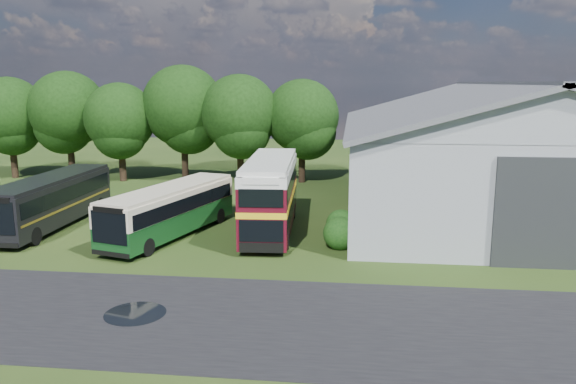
# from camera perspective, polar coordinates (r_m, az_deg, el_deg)

# --- Properties ---
(ground) EXTENTS (120.00, 120.00, 0.00)m
(ground) POSITION_cam_1_polar(r_m,az_deg,el_deg) (23.48, -9.07, -9.42)
(ground) COLOR #1C3310
(ground) RESTS_ON ground
(asphalt_road) EXTENTS (60.00, 8.00, 0.02)m
(asphalt_road) POSITION_cam_1_polar(r_m,az_deg,el_deg) (20.14, -2.97, -12.86)
(asphalt_road) COLOR black
(asphalt_road) RESTS_ON ground
(puddle) EXTENTS (2.20, 2.20, 0.01)m
(puddle) POSITION_cam_1_polar(r_m,az_deg,el_deg) (21.30, -15.26, -11.88)
(puddle) COLOR black
(puddle) RESTS_ON ground
(storage_shed) EXTENTS (18.80, 24.80, 8.15)m
(storage_shed) POSITION_cam_1_polar(r_m,az_deg,el_deg) (38.38, 19.98, 4.45)
(storage_shed) COLOR gray
(storage_shed) RESTS_ON ground
(tree_far_left) EXTENTS (6.12, 6.12, 8.64)m
(tree_far_left) POSITION_cam_1_polar(r_m,az_deg,el_deg) (53.78, -26.44, 7.18)
(tree_far_left) COLOR black
(tree_far_left) RESTS_ON ground
(tree_left_a) EXTENTS (6.46, 6.46, 9.12)m
(tree_left_a) POSITION_cam_1_polar(r_m,az_deg,el_deg) (51.67, -21.46, 7.80)
(tree_left_a) COLOR black
(tree_left_a) RESTS_ON ground
(tree_left_b) EXTENTS (5.78, 5.78, 8.16)m
(tree_left_b) POSITION_cam_1_polar(r_m,az_deg,el_deg) (48.65, -16.71, 7.20)
(tree_left_b) COLOR black
(tree_left_b) RESTS_ON ground
(tree_mid) EXTENTS (6.80, 6.80, 9.60)m
(tree_mid) POSITION_cam_1_polar(r_m,az_deg,el_deg) (48.10, -10.62, 8.55)
(tree_mid) COLOR black
(tree_mid) RESTS_ON ground
(tree_right_a) EXTENTS (6.26, 6.26, 8.83)m
(tree_right_a) POSITION_cam_1_polar(r_m,az_deg,el_deg) (45.92, -4.93, 7.97)
(tree_right_a) COLOR black
(tree_right_a) RESTS_ON ground
(tree_right_b) EXTENTS (5.98, 5.98, 8.45)m
(tree_right_b) POSITION_cam_1_polar(r_m,az_deg,el_deg) (46.00, 1.44, 7.70)
(tree_right_b) COLOR black
(tree_right_b) RESTS_ON ground
(shrub_front) EXTENTS (1.70, 1.70, 1.70)m
(shrub_front) POSITION_cam_1_polar(r_m,az_deg,el_deg) (28.35, 5.28, -5.70)
(shrub_front) COLOR #194714
(shrub_front) RESTS_ON ground
(shrub_mid) EXTENTS (1.60, 1.60, 1.60)m
(shrub_mid) POSITION_cam_1_polar(r_m,az_deg,el_deg) (30.27, 5.37, -4.61)
(shrub_mid) COLOR #194714
(shrub_mid) RESTS_ON ground
(bus_green_single) EXTENTS (4.89, 10.06, 2.71)m
(bus_green_single) POSITION_cam_1_polar(r_m,az_deg,el_deg) (30.70, -11.85, -1.80)
(bus_green_single) COLOR black
(bus_green_single) RESTS_ON ground
(bus_maroon_double) EXTENTS (2.94, 9.68, 4.11)m
(bus_maroon_double) POSITION_cam_1_polar(r_m,az_deg,el_deg) (30.75, -1.79, -0.38)
(bus_maroon_double) COLOR black
(bus_maroon_double) RESTS_ON ground
(bus_dark_single) EXTENTS (2.47, 10.51, 2.90)m
(bus_dark_single) POSITION_cam_1_polar(r_m,az_deg,el_deg) (34.76, -22.92, -0.78)
(bus_dark_single) COLOR black
(bus_dark_single) RESTS_ON ground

